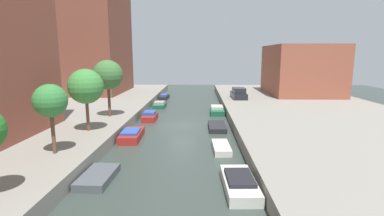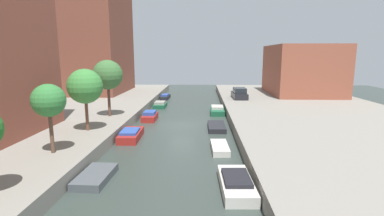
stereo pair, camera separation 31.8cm
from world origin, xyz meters
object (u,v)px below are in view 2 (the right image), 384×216
street_tree_2 (85,86)px  apartment_tower_far (93,28)px  moored_boat_right_3 (217,127)px  moored_boat_left_2 (131,135)px  moored_boat_left_1 (95,176)px  moored_boat_left_3 (150,116)px  moored_boat_left_4 (160,105)px  moored_boat_right_2 (220,148)px  moored_boat_right_1 (236,183)px  low_block_right (302,70)px  street_tree_1 (49,101)px  moored_boat_left_5 (165,97)px  street_tree_3 (108,75)px  parked_car (239,94)px  moored_boat_right_4 (217,110)px

street_tree_2 → apartment_tower_far: bearing=108.7°
apartment_tower_far → moored_boat_right_3: (19.55, -20.82, -11.33)m
moored_boat_left_2 → street_tree_2: bearing=-164.0°
moored_boat_left_1 → moored_boat_left_3: (0.28, 15.84, 0.20)m
moored_boat_left_4 → moored_boat_right_2: (7.24, -18.37, -0.12)m
moored_boat_left_1 → moored_boat_right_1: 8.05m
moored_boat_right_3 → moored_boat_left_1: bearing=-122.0°
low_block_right → street_tree_1: bearing=-130.7°
apartment_tower_far → street_tree_2: (8.65, -25.49, -6.91)m
moored_boat_left_5 → moored_boat_right_3: size_ratio=1.00×
street_tree_3 → parked_car: size_ratio=1.24×
moored_boat_left_4 → moored_boat_right_1: size_ratio=0.79×
street_tree_3 → street_tree_2: bearing=-90.0°
low_block_right → moored_boat_left_2: size_ratio=3.16×
moored_boat_right_1 → moored_boat_right_4: size_ratio=1.04×
moored_boat_left_1 → moored_boat_left_4: bearing=89.4°
moored_boat_right_2 → moored_boat_right_4: (0.51, 14.33, 0.15)m
moored_boat_left_3 → moored_boat_left_5: moored_boat_left_3 is taller
moored_boat_left_2 → moored_boat_right_3: (7.57, 3.71, -0.15)m
parked_car → moored_boat_left_5: bearing=154.0°
apartment_tower_far → moored_boat_left_4: apartment_tower_far is taller
moored_boat_left_5 → street_tree_3: bearing=-100.0°
street_tree_1 → moored_boat_right_4: street_tree_1 is taller
street_tree_1 → moored_boat_right_3: (10.90, 10.28, -4.12)m
street_tree_1 → moored_boat_left_2: 8.37m
parked_car → moored_boat_right_1: bearing=-97.4°
moored_boat_right_2 → street_tree_3: bearing=145.1°
moored_boat_left_5 → parked_car: bearing=-26.0°
moored_boat_right_2 → apartment_tower_far: bearing=125.5°
moored_boat_right_4 → moored_boat_left_4: bearing=152.5°
apartment_tower_far → moored_boat_left_2: bearing=-64.0°
street_tree_3 → moored_boat_right_1: street_tree_3 is taller
moored_boat_left_2 → moored_boat_right_1: (8.02, -9.22, -0.04)m
moored_boat_left_3 → street_tree_2: bearing=-113.3°
apartment_tower_far → moored_boat_left_5: (11.93, -1.12, -11.21)m
moored_boat_right_3 → low_block_right: bearing=53.0°
moored_boat_left_2 → moored_boat_left_1: bearing=-89.9°
moored_boat_right_3 → moored_boat_left_2: bearing=-153.9°
street_tree_1 → moored_boat_left_2: size_ratio=1.12×
apartment_tower_far → moored_boat_left_1: (12.00, -32.89, -11.34)m
apartment_tower_far → low_block_right: size_ratio=1.69×
street_tree_1 → street_tree_2: (0.00, 5.61, 0.30)m
street_tree_3 → moored_boat_right_4: bearing=30.8°
low_block_right → moored_boat_right_4: 18.58m
street_tree_1 → low_block_right: bearing=49.3°
moored_boat_left_2 → parked_car: bearing=57.1°
moored_boat_left_3 → moored_boat_right_2: moored_boat_left_3 is taller
street_tree_1 → moored_boat_right_3: 15.54m
moored_boat_left_1 → moored_boat_left_3: moored_boat_left_3 is taller
moored_boat_left_3 → moored_boat_right_4: (7.73, 4.06, -0.05)m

